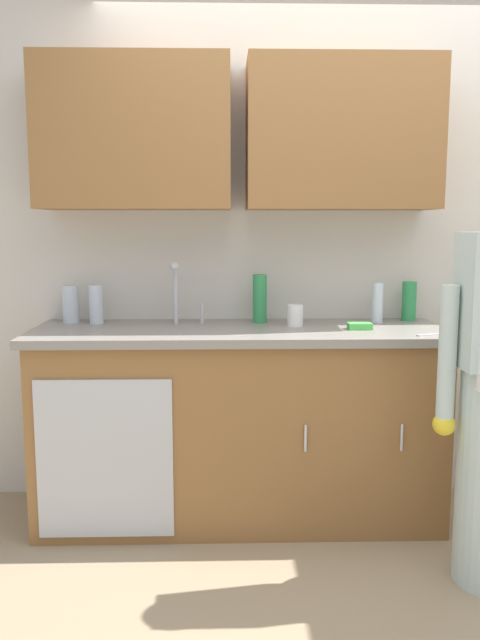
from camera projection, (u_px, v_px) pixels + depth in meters
name	position (u px, v px, depth m)	size (l,w,h in m)	color
ground_plane	(383.00, 591.00, 2.54)	(9.00, 9.00, 0.00)	#998466
kitchen_wall_with_uppers	(318.00, 215.00, 3.30)	(4.80, 0.44, 2.70)	beige
counter_cabinet	(239.00, 427.00, 3.15)	(1.90, 0.62, 0.90)	brown
countertop	(239.00, 332.00, 3.08)	(1.96, 0.66, 0.04)	gray
sink	(182.00, 331.00, 3.08)	(0.50, 0.36, 0.35)	#B7BABF
bottle_cleaner_spray	(96.00, 304.00, 3.20)	(0.07, 0.07, 0.19)	silver
bottle_water_tall	(377.00, 303.00, 3.23)	(0.06, 0.06, 0.20)	silver
bottle_soap	(409.00, 301.00, 3.30)	(0.07, 0.07, 0.20)	#2D8C4C
bottle_water_short	(71.00, 304.00, 3.24)	(0.08, 0.08, 0.19)	silver
bottle_dish_liquid	(260.00, 299.00, 3.23)	(0.07, 0.07, 0.24)	#2D8C4C
cup_by_sink	(295.00, 315.00, 3.13)	(0.08, 0.08, 0.10)	white
knife_on_counter	(440.00, 334.00, 2.89)	(0.24, 0.02, 0.01)	silver
sponge	(360.00, 326.00, 3.03)	(0.11, 0.07, 0.03)	#4CBF4C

